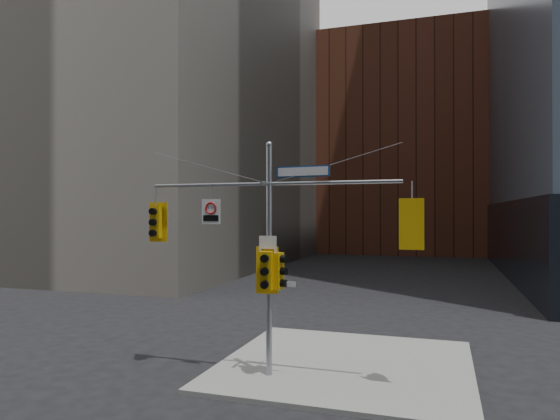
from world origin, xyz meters
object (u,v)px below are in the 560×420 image
Objects in this scene: traffic_light_pole_side at (279,271)px; signal_assembly at (269,235)px; traffic_light_east_arm at (412,224)px; traffic_light_pole_front at (266,271)px; regulatory_sign_arm at (211,211)px; street_sign_blade at (303,171)px; traffic_light_west_arm at (156,222)px.

signal_assembly is at bearing 100.86° from traffic_light_pole_side.
signal_assembly is at bearing 0.92° from traffic_light_east_arm.
traffic_light_pole_front is (-0.00, -0.27, -1.05)m from signal_assembly.
traffic_light_pole_front is 2.67m from regulatory_sign_arm.
signal_assembly is 2.09m from regulatory_sign_arm.
traffic_light_east_arm is at bearing -78.76° from traffic_light_pole_side.
street_sign_blade is at bearing 0.87° from traffic_light_east_arm.
traffic_light_east_arm is at bearing -0.51° from regulatory_sign_arm.
traffic_light_east_arm is (4.24, 0.00, 0.38)m from signal_assembly.
traffic_light_west_arm is at bearing 101.01° from traffic_light_pole_side.
traffic_light_west_arm is 1.67× the size of regulatory_sign_arm.
signal_assembly is 4.26m from traffic_light_east_arm.
traffic_light_pole_side is 1.40× the size of regulatory_sign_arm.
traffic_light_east_arm is at bearing 0.00° from signal_assembly.
street_sign_blade is (1.07, 0.00, 1.93)m from signal_assembly.
traffic_light_east_arm is 0.99× the size of traffic_light_pole_front.
signal_assembly reaches higher than traffic_light_pole_front.
signal_assembly is 1.12m from traffic_light_pole_side.
signal_assembly is 4.00m from traffic_light_west_arm.
traffic_light_east_arm is at bearing -4.64° from traffic_light_west_arm.
street_sign_blade reaches higher than traffic_light_east_arm.
traffic_light_west_arm is at bearing -174.14° from street_sign_blade.
traffic_light_pole_front is at bearing -159.90° from street_sign_blade.
signal_assembly is 5.57× the size of traffic_light_pole_front.
traffic_light_pole_front is at bearing -90.23° from signal_assembly.
traffic_light_west_arm is 0.92× the size of traffic_light_pole_front.
regulatory_sign_arm reaches higher than traffic_light_pole_side.
traffic_light_east_arm is 1.29× the size of traffic_light_pole_side.
traffic_light_pole_front is at bearing 140.17° from traffic_light_pole_side.
traffic_light_pole_side is (-3.92, -0.00, -1.46)m from traffic_light_east_arm.
regulatory_sign_arm is (-2.28, -0.02, 1.83)m from traffic_light_pole_side.
traffic_light_pole_front is at bearing -8.56° from traffic_light_west_arm.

